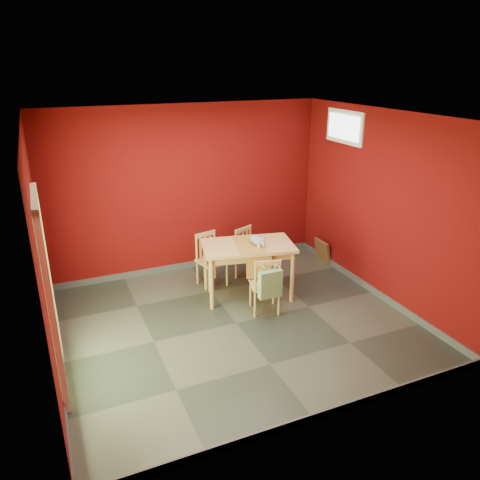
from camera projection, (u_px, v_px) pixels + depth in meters
name	position (u px, v px, depth m)	size (l,w,h in m)	color
ground	(236.00, 323.00, 6.28)	(4.50, 4.50, 0.00)	#2D342D
room_shell	(236.00, 320.00, 6.26)	(4.50, 4.50, 4.50)	#560808
doorway	(48.00, 292.00, 4.70)	(0.06, 1.01, 2.13)	#B7D838
window	(344.00, 127.00, 7.12)	(0.05, 0.90, 0.50)	white
outlet_plate	(274.00, 237.00, 8.47)	(0.08, 0.01, 0.12)	silver
dining_table	(248.00, 251.00, 6.78)	(1.43, 1.02, 0.81)	tan
table_runner	(252.00, 251.00, 6.66)	(0.50, 0.81, 0.38)	olive
chair_far_left	(210.00, 259.00, 7.24)	(0.47, 0.47, 0.83)	tan
chair_far_right	(249.00, 253.00, 7.44)	(0.51, 0.51, 0.83)	tan
chair_near	(265.00, 284.00, 6.42)	(0.47, 0.47, 0.83)	tan
tote_bag	(270.00, 284.00, 6.20)	(0.32, 0.19, 0.45)	#69905D
cat	(257.00, 238.00, 6.72)	(0.19, 0.37, 0.18)	slate
picture_frame	(323.00, 251.00, 8.13)	(0.13, 0.39, 0.39)	brown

